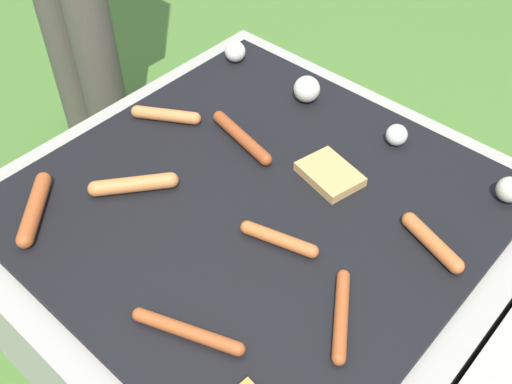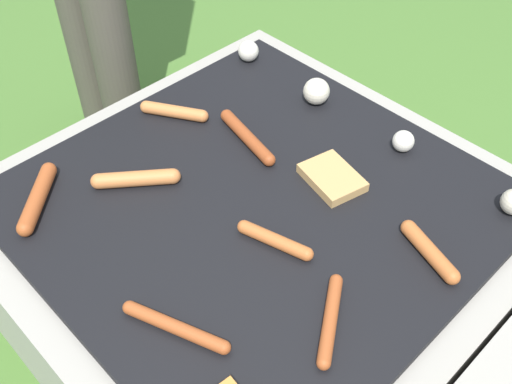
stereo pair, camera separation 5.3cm
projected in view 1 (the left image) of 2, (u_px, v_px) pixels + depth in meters
The scene contains 12 objects.
ground_plane at pixel (256, 306), 1.40m from camera, with size 14.00×14.00×0.00m, color #47702D.
grill at pixel (256, 259), 1.27m from camera, with size 0.93×0.93×0.36m.
sausage_mid_right at pixel (188, 331), 0.93m from camera, with size 0.18×0.08×0.02m.
sausage_front_left at pixel (341, 315), 0.95m from camera, with size 0.11×0.15×0.02m.
sausage_back_left at pixel (279, 239), 1.06m from camera, with size 0.15×0.06×0.02m.
sausage_front_center at pixel (242, 137), 1.25m from camera, with size 0.19×0.06×0.03m.
sausage_back_right at pixel (133, 184), 1.15m from camera, with size 0.12×0.14×0.03m.
sausage_front_right at pixel (432, 242), 1.05m from camera, with size 0.14×0.07×0.03m.
sausage_mid_left at pixel (166, 115), 1.30m from camera, with size 0.14×0.10×0.03m.
sausage_back_center at pixel (35, 209), 1.11m from camera, with size 0.14×0.14×0.03m.
bread_slice_left at pixel (330, 174), 1.18m from camera, with size 0.14×0.11×0.02m.
mushroom_row at pixel (340, 105), 1.31m from camera, with size 0.76×0.07×0.06m.
Camera 1 is at (0.53, -0.59, 1.19)m, focal length 42.00 mm.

